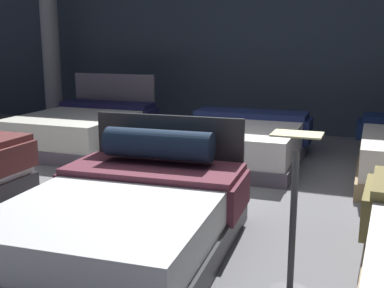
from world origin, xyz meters
TOP-DOWN VIEW (x-y plane):
  - ground_plane at (0.00, 0.00)m, footprint 18.00×18.00m
  - showroom_back_wall at (0.00, 3.64)m, footprint 18.00×0.06m
  - bed_1 at (-0.05, -1.33)m, footprint 1.57×2.04m
  - bed_3 at (-2.27, 1.49)m, footprint 1.58×1.98m
  - bed_4 at (0.01, 1.53)m, footprint 1.64×1.98m
  - price_sign at (1.16, -1.55)m, footprint 0.28×0.24m
  - support_pillar at (-3.93, 3.05)m, footprint 0.31×0.31m

SIDE VIEW (x-z plane):
  - ground_plane at x=0.00m, z-range -0.02..0.00m
  - bed_4 at x=0.01m, z-range -0.03..0.52m
  - bed_1 at x=-0.05m, z-range -0.18..0.69m
  - bed_3 at x=-2.27m, z-range -0.23..0.76m
  - price_sign at x=1.16m, z-range -0.12..0.88m
  - showroom_back_wall at x=0.00m, z-range 0.00..3.50m
  - support_pillar at x=-3.93m, z-range 0.00..3.50m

